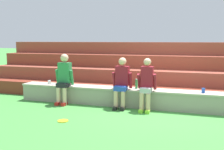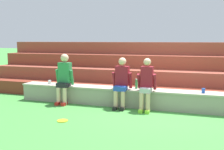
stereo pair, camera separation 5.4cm
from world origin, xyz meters
name	(u,v)px [view 1 (the left image)]	position (x,y,z in m)	size (l,w,h in m)	color
ground_plane	(159,111)	(0.00, 0.00, 0.00)	(80.00, 80.00, 0.00)	#428E3D
stone_seating_wall	(160,99)	(0.00, 0.24, 0.26)	(8.11, 0.52, 0.49)	gray
brick_bleachers	(167,75)	(0.00, 2.08, 0.64)	(12.05, 2.36, 1.71)	maroon
person_far_left	(64,77)	(-2.66, -0.02, 0.75)	(0.53, 0.49, 1.40)	beige
person_left_of_center	(122,81)	(-1.00, 0.02, 0.71)	(0.53, 0.54, 1.33)	#DBAD89
person_center	(146,84)	(-0.33, -0.05, 0.69)	(0.48, 0.53, 1.33)	#DBAD89
water_bottle_near_right	(136,84)	(-0.65, 0.28, 0.62)	(0.07, 0.07, 0.26)	green
plastic_cup_right_end	(203,91)	(1.05, 0.18, 0.55)	(0.08, 0.08, 0.12)	blue
plastic_cup_left_end	(49,82)	(-3.29, 0.26, 0.54)	(0.09, 0.09, 0.10)	white
frisbee	(63,121)	(-1.94, -1.48, 0.01)	(0.24, 0.24, 0.02)	yellow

